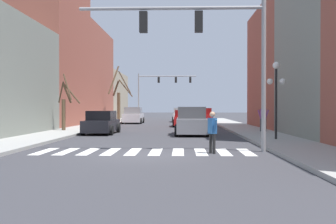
{
  "coord_description": "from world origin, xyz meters",
  "views": [
    {
      "loc": [
        1.46,
        -14.54,
        1.78
      ],
      "look_at": [
        0.32,
        19.77,
        1.37
      ],
      "focal_mm": 42.0,
      "sensor_mm": 36.0,
      "label": 1
    }
  ],
  "objects_px": {
    "traffic_signal_far": "(160,85)",
    "car_parked_right_near": "(102,123)",
    "car_parked_left_far": "(181,115)",
    "traffic_signal_near": "(208,39)",
    "pedestrian_waiting_at_curb": "(263,116)",
    "car_parked_left_mid": "(184,119)",
    "pedestrian_on_right_sidewalk": "(212,129)",
    "car_parked_left_near": "(133,116)",
    "street_tree_left_mid": "(65,106)",
    "car_parked_right_mid": "(191,122)",
    "street_tree_left_far": "(119,98)",
    "street_lamp_right_corner": "(276,84)",
    "car_driving_toward_lane": "(203,116)"
  },
  "relations": [
    {
      "from": "traffic_signal_far",
      "to": "car_parked_right_near",
      "type": "height_order",
      "value": "traffic_signal_far"
    },
    {
      "from": "car_parked_right_mid",
      "to": "car_parked_left_mid",
      "type": "relative_size",
      "value": 1.05
    },
    {
      "from": "car_parked_left_far",
      "to": "street_tree_left_far",
      "type": "relative_size",
      "value": 0.64
    },
    {
      "from": "car_parked_right_near",
      "to": "car_parked_left_near",
      "type": "distance_m",
      "value": 17.07
    },
    {
      "from": "car_parked_left_mid",
      "to": "pedestrian_waiting_at_curb",
      "type": "relative_size",
      "value": 2.47
    },
    {
      "from": "car_parked_right_mid",
      "to": "pedestrian_waiting_at_curb",
      "type": "distance_m",
      "value": 5.14
    },
    {
      "from": "traffic_signal_near",
      "to": "pedestrian_waiting_at_curb",
      "type": "distance_m",
      "value": 12.37
    },
    {
      "from": "car_parked_left_near",
      "to": "pedestrian_on_right_sidewalk",
      "type": "height_order",
      "value": "car_parked_left_near"
    },
    {
      "from": "car_parked_left_mid",
      "to": "street_tree_left_mid",
      "type": "height_order",
      "value": "street_tree_left_mid"
    },
    {
      "from": "car_parked_left_far",
      "to": "pedestrian_on_right_sidewalk",
      "type": "height_order",
      "value": "car_parked_left_far"
    },
    {
      "from": "car_parked_left_far",
      "to": "car_parked_left_mid",
      "type": "xyz_separation_m",
      "value": [
        0.25,
        -11.45,
        -0.07
      ]
    },
    {
      "from": "car_parked_left_near",
      "to": "car_parked_left_far",
      "type": "bearing_deg",
      "value": -48.09
    },
    {
      "from": "car_parked_right_mid",
      "to": "car_parked_left_near",
      "type": "bearing_deg",
      "value": 18.37
    },
    {
      "from": "street_tree_left_mid",
      "to": "car_parked_left_far",
      "type": "bearing_deg",
      "value": 67.7
    },
    {
      "from": "traffic_signal_far",
      "to": "car_parked_left_far",
      "type": "height_order",
      "value": "traffic_signal_far"
    },
    {
      "from": "pedestrian_waiting_at_curb",
      "to": "street_tree_left_mid",
      "type": "distance_m",
      "value": 13.93
    },
    {
      "from": "traffic_signal_near",
      "to": "car_parked_right_mid",
      "type": "height_order",
      "value": "traffic_signal_near"
    },
    {
      "from": "street_tree_left_mid",
      "to": "street_tree_left_far",
      "type": "xyz_separation_m",
      "value": [
        0.76,
        19.33,
        1.07
      ]
    },
    {
      "from": "pedestrian_waiting_at_curb",
      "to": "street_tree_left_far",
      "type": "relative_size",
      "value": 0.27
    },
    {
      "from": "car_parked_left_far",
      "to": "pedestrian_on_right_sidewalk",
      "type": "xyz_separation_m",
      "value": [
        1.19,
        -32.87,
        0.16
      ]
    },
    {
      "from": "traffic_signal_near",
      "to": "pedestrian_waiting_at_curb",
      "type": "relative_size",
      "value": 4.17
    },
    {
      "from": "street_tree_left_mid",
      "to": "traffic_signal_far",
      "type": "bearing_deg",
      "value": 80.09
    },
    {
      "from": "car_parked_right_near",
      "to": "car_parked_left_far",
      "type": "bearing_deg",
      "value": -13.78
    },
    {
      "from": "pedestrian_waiting_at_curb",
      "to": "car_parked_left_near",
      "type": "bearing_deg",
      "value": -41.48
    },
    {
      "from": "street_lamp_right_corner",
      "to": "street_tree_left_mid",
      "type": "relative_size",
      "value": 0.98
    },
    {
      "from": "car_driving_toward_lane",
      "to": "street_tree_left_mid",
      "type": "distance_m",
      "value": 18.48
    },
    {
      "from": "car_parked_left_mid",
      "to": "pedestrian_on_right_sidewalk",
      "type": "distance_m",
      "value": 21.45
    },
    {
      "from": "car_parked_left_far",
      "to": "traffic_signal_near",
      "type": "bearing_deg",
      "value": -178.09
    },
    {
      "from": "traffic_signal_far",
      "to": "car_parked_left_mid",
      "type": "relative_size",
      "value": 1.92
    },
    {
      "from": "street_lamp_right_corner",
      "to": "pedestrian_on_right_sidewalk",
      "type": "xyz_separation_m",
      "value": [
        -3.69,
        -5.22,
        -2.02
      ]
    },
    {
      "from": "car_parked_left_far",
      "to": "car_driving_toward_lane",
      "type": "height_order",
      "value": "car_parked_left_far"
    },
    {
      "from": "traffic_signal_near",
      "to": "street_lamp_right_corner",
      "type": "bearing_deg",
      "value": 50.38
    },
    {
      "from": "car_parked_left_mid",
      "to": "car_parked_left_near",
      "type": "relative_size",
      "value": 0.99
    },
    {
      "from": "traffic_signal_near",
      "to": "car_parked_right_near",
      "type": "relative_size",
      "value": 1.63
    },
    {
      "from": "car_parked_right_mid",
      "to": "car_parked_left_mid",
      "type": "height_order",
      "value": "car_parked_right_mid"
    },
    {
      "from": "car_parked_right_mid",
      "to": "car_parked_left_far",
      "type": "bearing_deg",
      "value": 1.66
    },
    {
      "from": "car_parked_right_mid",
      "to": "car_parked_left_near",
      "type": "height_order",
      "value": "car_parked_right_mid"
    },
    {
      "from": "traffic_signal_far",
      "to": "car_parked_left_mid",
      "type": "distance_m",
      "value": 21.61
    },
    {
      "from": "car_parked_left_far",
      "to": "car_parked_left_near",
      "type": "height_order",
      "value": "car_parked_left_near"
    },
    {
      "from": "traffic_signal_far",
      "to": "car_parked_right_mid",
      "type": "distance_m",
      "value": 32.63
    },
    {
      "from": "street_lamp_right_corner",
      "to": "car_parked_right_near",
      "type": "relative_size",
      "value": 0.86
    },
    {
      "from": "car_parked_left_near",
      "to": "street_tree_left_mid",
      "type": "height_order",
      "value": "street_tree_left_mid"
    },
    {
      "from": "car_parked_right_near",
      "to": "car_driving_toward_lane",
      "type": "xyz_separation_m",
      "value": [
        7.78,
        16.57,
        0.06
      ]
    },
    {
      "from": "traffic_signal_near",
      "to": "pedestrian_on_right_sidewalk",
      "type": "xyz_separation_m",
      "value": [
        0.12,
        -0.62,
        -3.56
      ]
    },
    {
      "from": "car_parked_right_near",
      "to": "pedestrian_on_right_sidewalk",
      "type": "relative_size",
      "value": 2.85
    },
    {
      "from": "pedestrian_waiting_at_curb",
      "to": "pedestrian_on_right_sidewalk",
      "type": "distance_m",
      "value": 12.46
    },
    {
      "from": "car_parked_left_near",
      "to": "traffic_signal_near",
      "type": "bearing_deg",
      "value": -166.96
    },
    {
      "from": "car_parked_right_near",
      "to": "pedestrian_waiting_at_curb",
      "type": "relative_size",
      "value": 2.56
    },
    {
      "from": "car_parked_left_near",
      "to": "street_tree_left_mid",
      "type": "xyz_separation_m",
      "value": [
        -3.02,
        -15.51,
        1.03
      ]
    },
    {
      "from": "pedestrian_waiting_at_curb",
      "to": "street_tree_left_far",
      "type": "xyz_separation_m",
      "value": [
        -13.12,
        20.27,
        1.71
      ]
    }
  ]
}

